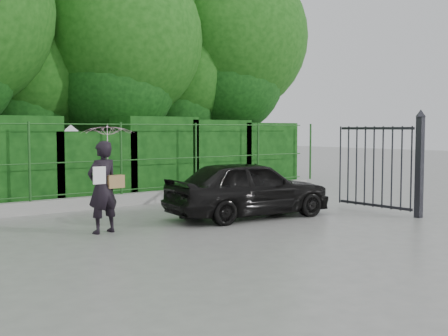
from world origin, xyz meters
TOP-DOWN VIEW (x-y plane):
  - ground at (0.00, 0.00)m, footprint 80.00×80.00m
  - kerb at (0.00, 4.50)m, footprint 14.00×0.25m
  - fence at (0.22, 4.50)m, footprint 14.13×0.06m
  - hedge at (0.16, 5.50)m, footprint 14.20×1.20m
  - trees at (1.14, 7.74)m, footprint 17.10×6.15m
  - gate at (4.60, -0.72)m, footprint 0.22×2.33m
  - woman at (-1.53, 1.44)m, footprint 0.99×1.01m
  - car at (1.72, 1.15)m, footprint 3.89×1.96m

SIDE VIEW (x-z plane):
  - ground at x=0.00m, z-range 0.00..0.00m
  - kerb at x=0.00m, z-range 0.00..0.30m
  - car at x=1.72m, z-range 0.00..1.27m
  - hedge at x=0.16m, z-range -0.09..2.18m
  - gate at x=4.60m, z-range 0.01..2.37m
  - fence at x=0.22m, z-range 0.30..2.10m
  - woman at x=-1.53m, z-range 0.32..2.35m
  - trees at x=1.14m, z-range 0.58..8.66m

